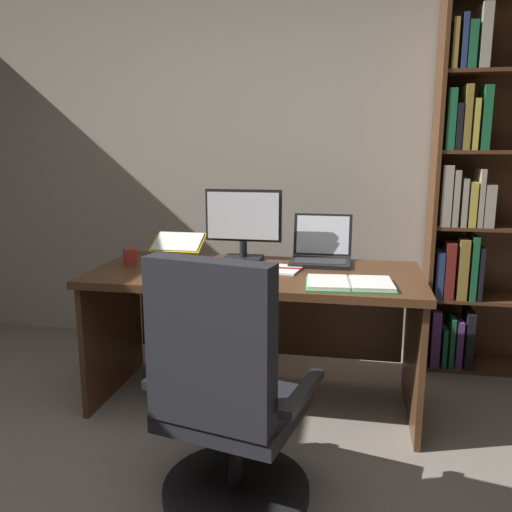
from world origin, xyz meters
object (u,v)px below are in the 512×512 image
Objects in this scene: desk at (258,303)px; monitor at (243,225)px; computer_mouse at (169,271)px; bookshelf at (485,198)px; laptop at (321,253)px; office_chair at (225,407)px; notepad at (286,270)px; open_binder at (350,283)px; keyboard at (226,275)px; coffee_mug at (131,256)px; pen at (290,268)px; reading_stand_with_book at (177,245)px.

monitor is (-0.12, 0.19, 0.40)m from desk.
bookshelf is at bearing 27.78° from computer_mouse.
bookshelf is 6.76× the size of laptop.
notepad is (0.10, 0.95, 0.32)m from office_chair.
open_binder is at bearing -30.77° from desk.
notepad is at bearing 36.48° from keyboard.
open_binder is at bearing 70.05° from office_chair.
monitor reaches higher than keyboard.
coffee_mug reaches higher than notepad.
desk is at bearing -56.85° from monitor.
monitor is at bearing 142.82° from pen.
laptop is at bearing 30.50° from computer_mouse.
computer_mouse is 1.15× the size of coffee_mug.
laptop is 0.28m from pen.
computer_mouse is at bearing -33.22° from coffee_mug.
pen is at bearing -21.38° from reading_stand_with_book.
office_chair is 0.88m from open_binder.
coffee_mug is (-2.01, -0.71, -0.30)m from bookshelf.
desk is 0.26m from notepad.
keyboard is 0.35m from notepad.
open_binder is 0.43m from notepad.
computer_mouse is 0.92m from open_binder.
coffee_mug is (-0.78, 0.94, 0.36)m from office_chair.
bookshelf is (1.29, 0.65, 0.54)m from desk.
open_binder is at bearing -37.99° from monitor.
keyboard is at bearing -90.00° from monitor.
desk is at bearing 4.03° from coffee_mug.
laptop reaches higher than open_binder.
desk is 4.16× the size of keyboard.
office_chair is at bearing -126.94° from bookshelf.
monitor is at bearing 55.47° from computer_mouse.
open_binder is 3.12× the size of pen.
open_binder is (0.92, -0.05, -0.01)m from computer_mouse.
coffee_mug is at bearing 163.58° from open_binder.
keyboard is 0.62m from open_binder.
notepad is (0.28, 0.21, -0.01)m from keyboard.
monitor is at bearing 21.81° from coffee_mug.
reading_stand_with_book reaches higher than notepad.
desk is 5.61× the size of reading_stand_with_book.
reading_stand_with_book is 1.18m from open_binder.
monitor reaches higher than computer_mouse.
desk is 12.48× the size of pen.
reading_stand_with_book is 0.78m from pen.
bookshelf is 5.45× the size of keyboard.
notepad is 1.50× the size of pen.
office_chair is 11.38× the size of coffee_mug.
bookshelf is 2.16m from office_chair.
computer_mouse is 0.74× the size of pen.
office_chair reaches higher than reading_stand_with_book.
coffee_mug reaches higher than open_binder.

